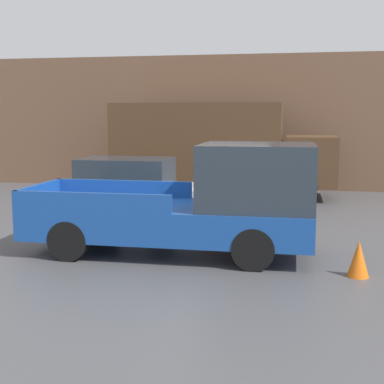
{
  "coord_description": "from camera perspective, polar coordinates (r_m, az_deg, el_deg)",
  "views": [
    {
      "loc": [
        1.75,
        -11.18,
        2.77
      ],
      "look_at": [
        -0.38,
        0.05,
        1.11
      ],
      "focal_mm": 50.0,
      "sensor_mm": 36.0,
      "label": 1
    }
  ],
  "objects": [
    {
      "name": "delivery_truck",
      "position": [
        18.21,
        2.36,
        4.88
      ],
      "size": [
        7.41,
        2.34,
        3.15
      ],
      "color": "#4C331E",
      "rests_on": "ground"
    },
    {
      "name": "pickup_truck",
      "position": [
        10.53,
        0.86,
        -1.29
      ],
      "size": [
        5.66,
        2.05,
        2.22
      ],
      "color": "#194799",
      "rests_on": "ground"
    },
    {
      "name": "building_wall",
      "position": [
        20.14,
        5.8,
        7.4
      ],
      "size": [
        28.0,
        0.15,
        4.96
      ],
      "color": "brown",
      "rests_on": "ground"
    },
    {
      "name": "newspaper_box",
      "position": [
        20.61,
        -4.75,
        1.88
      ],
      "size": [
        0.45,
        0.4,
        0.97
      ],
      "color": "red",
      "rests_on": "ground"
    },
    {
      "name": "ground_plane",
      "position": [
        11.65,
        1.8,
        -5.49
      ],
      "size": [
        60.0,
        60.0,
        0.0
      ],
      "primitive_type": "plane",
      "color": "#4C4C4F"
    },
    {
      "name": "traffic_cone",
      "position": [
        9.67,
        17.34,
        -6.81
      ],
      "size": [
        0.37,
        0.37,
        0.63
      ],
      "color": "orange",
      "rests_on": "ground"
    },
    {
      "name": "car",
      "position": [
        14.35,
        -7.35,
        0.4
      ],
      "size": [
        4.3,
        1.85,
        1.63
      ],
      "color": "silver",
      "rests_on": "ground"
    }
  ]
}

